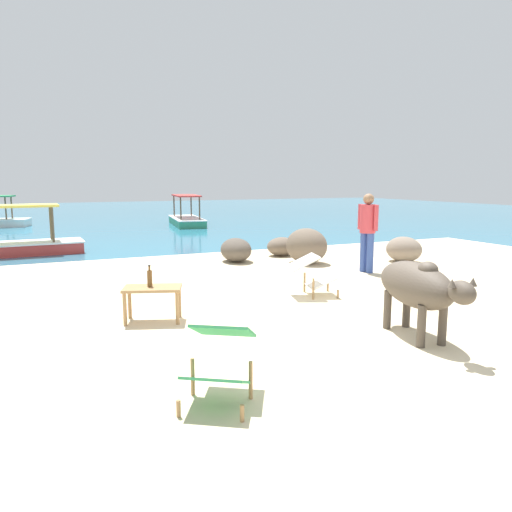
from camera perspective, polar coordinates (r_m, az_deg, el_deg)
sand_beach at (r=6.41m, az=9.46°, el=-8.59°), size 18.00×14.00×0.04m
water_surface at (r=27.36m, az=-16.98°, el=4.42°), size 60.00×36.00×0.03m
cow at (r=6.15m, az=18.33°, el=-3.35°), size 0.71×1.73×0.96m
low_bench_table at (r=6.71m, az=-11.99°, el=-4.22°), size 0.86×0.67×0.47m
bottle at (r=6.68m, az=-12.31°, el=-2.52°), size 0.07×0.07×0.30m
deck_chair_near at (r=8.07m, az=6.56°, el=-1.95°), size 0.87×0.71×0.68m
deck_chair_far at (r=4.29m, az=-4.25°, el=-11.68°), size 0.86×0.93×0.68m
person_standing at (r=10.25m, az=12.91°, el=3.36°), size 0.32×0.50×1.62m
shore_rock_large at (r=12.32m, az=3.04°, el=1.12°), size 0.89×0.80×0.47m
shore_rock_medium at (r=11.23m, az=5.91°, el=1.20°), size 1.06×1.20×0.80m
shore_rock_small at (r=11.86m, az=16.88°, el=0.75°), size 0.89×1.01×0.59m
shore_rock_flat at (r=11.41m, az=-2.35°, el=0.72°), size 0.79×1.02×0.55m
boat_green at (r=21.28m, az=-8.12°, el=4.35°), size 1.63×3.79×1.29m
boat_red at (r=14.06m, az=-27.02°, el=1.19°), size 3.71×1.29×1.29m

